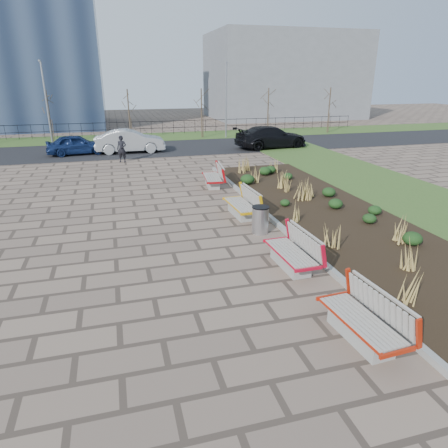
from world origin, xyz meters
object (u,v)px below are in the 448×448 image
object	(u,v)px
bench_a	(361,318)
bench_d	(212,176)
bench_b	(291,250)
lamp_east	(226,101)
car_silver	(130,141)
lamp_west	(47,104)
car_blue	(77,145)
car_black	(271,137)
litter_bin	(260,220)
pedestrian	(122,149)
bench_c	(241,203)

from	to	relation	value
bench_a	bench_d	world-z (taller)	same
bench_b	lamp_east	bearing A→B (deg)	76.65
car_silver	lamp_west	bearing A→B (deg)	49.03
car_silver	lamp_east	size ratio (longest dim) A/B	0.79
car_blue	car_black	xyz separation A→B (m)	(13.60, -0.98, 0.12)
litter_bin	car_blue	size ratio (longest dim) A/B	0.24
car_black	bench_a	bearing A→B (deg)	155.86
pedestrian	car_black	xyz separation A→B (m)	(10.74, 2.38, -0.00)
bench_c	car_silver	distance (m)	15.15
bench_b	car_blue	size ratio (longest dim) A/B	0.54
pedestrian	bench_b	bearing A→B (deg)	-56.26
bench_b	car_black	xyz separation A→B (m)	(6.77, 18.49, 0.30)
car_blue	car_black	size ratio (longest dim) A/B	0.72
bench_b	lamp_west	world-z (taller)	lamp_west
litter_bin	pedestrian	size ratio (longest dim) A/B	0.56
bench_b	litter_bin	size ratio (longest dim) A/B	2.30
litter_bin	lamp_west	distance (m)	23.77
lamp_east	bench_a	bearing A→B (deg)	-100.18
bench_d	pedestrian	distance (m)	8.11
car_blue	car_silver	bearing A→B (deg)	-100.52
bench_d	bench_c	bearing A→B (deg)	-83.60
lamp_west	pedestrian	bearing A→B (deg)	-58.94
car_black	bench_d	bearing A→B (deg)	137.40
bench_a	litter_bin	world-z (taller)	bench_a
litter_bin	car_blue	xyz separation A→B (m)	(-6.92, 16.82, 0.22)
car_silver	lamp_east	xyz separation A→B (m)	(8.32, 5.16, 2.24)
lamp_east	bench_c	bearing A→B (deg)	-104.08
bench_c	lamp_east	xyz separation A→B (m)	(5.00, 19.94, 2.54)
car_silver	car_black	size ratio (longest dim) A/B	0.87
lamp_east	car_black	bearing A→B (deg)	-73.48
litter_bin	lamp_west	bearing A→B (deg)	112.63
car_black	lamp_east	world-z (taller)	lamp_east
car_silver	lamp_west	xyz separation A→B (m)	(-5.68, 5.16, 2.24)
bench_b	lamp_east	xyz separation A→B (m)	(5.00, 24.46, 2.54)
litter_bin	car_black	size ratio (longest dim) A/B	0.17
bench_c	car_blue	xyz separation A→B (m)	(-6.83, 14.95, 0.18)
bench_d	car_blue	bearing A→B (deg)	129.64
bench_c	litter_bin	distance (m)	1.87
bench_b	car_blue	xyz separation A→B (m)	(-6.83, 19.47, 0.18)
car_black	lamp_east	distance (m)	6.62
bench_d	lamp_west	xyz separation A→B (m)	(-9.00, 15.41, 2.54)
bench_c	pedestrian	bearing A→B (deg)	106.44
bench_b	lamp_east	world-z (taller)	lamp_east
bench_a	lamp_east	world-z (taller)	lamp_east
bench_c	bench_d	distance (m)	4.53
litter_bin	bench_d	bearing A→B (deg)	90.82
bench_a	litter_bin	size ratio (longest dim) A/B	2.30
bench_a	pedestrian	size ratio (longest dim) A/B	1.30
bench_a	car_blue	distance (m)	23.85
lamp_west	lamp_east	world-z (taller)	same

